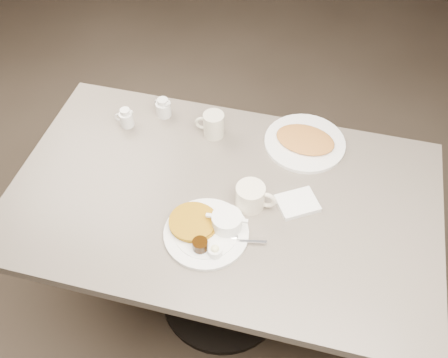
% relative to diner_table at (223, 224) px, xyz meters
% --- Properties ---
extents(room, '(7.04, 8.04, 2.84)m').
position_rel_diner_table_xyz_m(room, '(0.00, 0.00, 0.82)').
color(room, '#4C3F33').
rests_on(room, ground).
extents(diner_table, '(1.50, 0.90, 0.75)m').
position_rel_diner_table_xyz_m(diner_table, '(0.00, 0.00, 0.00)').
color(diner_table, slate).
rests_on(diner_table, ground).
extents(main_plate, '(0.35, 0.30, 0.07)m').
position_rel_diner_table_xyz_m(main_plate, '(-0.01, -0.16, 0.19)').
color(main_plate, white).
rests_on(main_plate, diner_table).
extents(coffee_mug_near, '(0.14, 0.10, 0.09)m').
position_rel_diner_table_xyz_m(coffee_mug_near, '(0.10, -0.01, 0.22)').
color(coffee_mug_near, white).
rests_on(coffee_mug_near, diner_table).
extents(napkin, '(0.17, 0.16, 0.02)m').
position_rel_diner_table_xyz_m(napkin, '(0.26, 0.03, 0.18)').
color(napkin, white).
rests_on(napkin, diner_table).
extents(coffee_mug_far, '(0.12, 0.08, 0.10)m').
position_rel_diner_table_xyz_m(coffee_mug_far, '(-0.11, 0.29, 0.22)').
color(coffee_mug_far, silver).
rests_on(coffee_mug_far, diner_table).
extents(creamer_left, '(0.08, 0.07, 0.08)m').
position_rel_diner_table_xyz_m(creamer_left, '(-0.46, 0.25, 0.21)').
color(creamer_left, white).
rests_on(creamer_left, diner_table).
extents(creamer_right, '(0.08, 0.06, 0.08)m').
position_rel_diner_table_xyz_m(creamer_right, '(-0.33, 0.35, 0.21)').
color(creamer_right, white).
rests_on(creamer_right, diner_table).
extents(hash_plate, '(0.35, 0.35, 0.04)m').
position_rel_diner_table_xyz_m(hash_plate, '(0.24, 0.32, 0.18)').
color(hash_plate, white).
rests_on(hash_plate, diner_table).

